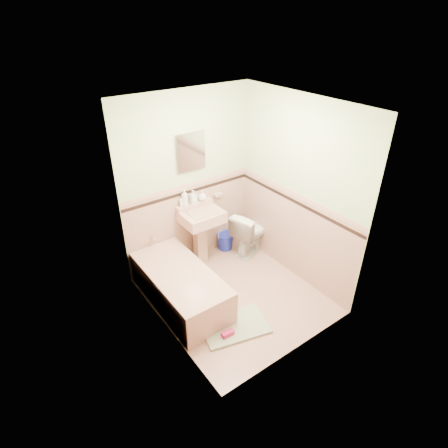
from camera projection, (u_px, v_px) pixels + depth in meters
floor at (235, 296)px, 4.91m from camera, size 2.20×2.20×0.00m
ceiling at (239, 105)px, 3.63m from camera, size 2.20×2.20×0.00m
wall_back at (188, 183)px, 5.03m from camera, size 2.50×0.00×2.50m
wall_front at (306, 260)px, 3.50m from camera, size 2.50×0.00×2.50m
wall_left at (159, 242)px, 3.77m from camera, size 0.00×2.50×2.50m
wall_right at (297, 193)px, 4.77m from camera, size 0.00×2.50×2.50m
wainscot_back at (191, 224)px, 5.36m from camera, size 2.00×0.00×2.00m
wainscot_front at (298, 310)px, 3.84m from camera, size 2.00×0.00×2.00m
wainscot_left at (166, 290)px, 4.10m from camera, size 0.00×2.20×2.20m
wainscot_right at (292, 235)px, 5.10m from camera, size 0.00×2.20×2.20m
accent_back at (189, 192)px, 5.09m from camera, size 2.00×0.00×2.00m
accent_front at (303, 270)px, 3.58m from camera, size 2.00×0.00×2.00m
accent_left at (162, 252)px, 3.84m from camera, size 0.00×2.20×2.20m
accent_right at (295, 202)px, 4.83m from camera, size 0.00×2.20×2.20m
cap_back at (189, 185)px, 5.04m from camera, size 2.00×0.00×2.00m
cap_front at (305, 262)px, 3.53m from camera, size 2.00×0.00×2.00m
cap_left at (161, 244)px, 3.79m from camera, size 0.00×2.20×2.20m
cap_right at (296, 195)px, 4.78m from camera, size 0.00×2.20×2.20m
bathtub at (181, 288)px, 4.71m from camera, size 0.70×1.50×0.45m
tub_faucet at (153, 237)px, 5.00m from camera, size 0.04×0.12×0.04m
sink at (202, 238)px, 5.30m from camera, size 0.57×0.48×0.89m
sink_faucet at (196, 204)px, 5.14m from camera, size 0.02×0.02×0.10m
medicine_cabinet at (191, 151)px, 4.81m from camera, size 0.38×0.04×0.48m
soap_dish at (218, 195)px, 5.40m from camera, size 0.13×0.07×0.04m
soap_bottle_left at (185, 198)px, 5.03m from camera, size 0.13×0.13×0.25m
soap_bottle_mid at (193, 197)px, 5.11m from camera, size 0.10×0.10×0.20m
soap_bottle_right at (202, 195)px, 5.20m from camera, size 0.13×0.13×0.16m
tube at (181, 203)px, 5.03m from camera, size 0.04×0.04×0.12m
toilet at (251, 232)px, 5.64m from camera, size 0.78×0.58×0.71m
bucket at (225, 241)px, 5.80m from camera, size 0.30×0.30×0.26m
bath_mat at (234, 325)px, 4.43m from camera, size 0.89×0.70×0.03m
shoe at (228, 333)px, 4.26m from camera, size 0.15×0.08×0.06m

